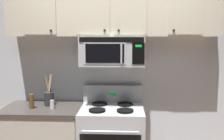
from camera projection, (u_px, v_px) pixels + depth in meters
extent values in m
cube|color=silver|center=(113.00, 67.00, 3.43)|extent=(5.20, 0.10, 2.70)
cylinder|color=#B7BABF|center=(110.00, 132.00, 2.79)|extent=(0.61, 0.03, 0.03)
cube|color=#B7BABF|center=(113.00, 94.00, 3.39)|extent=(0.76, 0.07, 0.22)
cube|color=#19D83F|center=(113.00, 94.00, 3.35)|extent=(0.10, 0.00, 0.04)
cylinder|color=black|center=(97.00, 110.00, 2.99)|extent=(0.19, 0.19, 0.02)
cylinder|color=black|center=(125.00, 111.00, 2.97)|extent=(0.19, 0.19, 0.02)
cylinder|color=black|center=(100.00, 104.00, 3.27)|extent=(0.19, 0.19, 0.02)
cylinder|color=black|center=(125.00, 104.00, 3.25)|extent=(0.19, 0.19, 0.02)
cube|color=#B7BABF|center=(112.00, 51.00, 3.15)|extent=(0.76, 0.39, 0.35)
cube|color=black|center=(111.00, 40.00, 2.94)|extent=(0.73, 0.01, 0.06)
cube|color=#B7BABF|center=(105.00, 53.00, 2.96)|extent=(0.49, 0.01, 0.25)
cube|color=black|center=(105.00, 53.00, 2.96)|extent=(0.44, 0.01, 0.22)
cube|color=black|center=(138.00, 53.00, 2.94)|extent=(0.14, 0.01, 0.25)
cube|color=#19D83F|center=(139.00, 46.00, 2.93)|extent=(0.07, 0.00, 0.03)
cylinder|color=#B7BABF|center=(121.00, 54.00, 2.93)|extent=(0.02, 0.02, 0.23)
cube|color=beige|center=(112.00, 13.00, 3.12)|extent=(2.50, 0.33, 0.55)
cube|color=beige|center=(39.00, 12.00, 2.99)|extent=(0.38, 0.01, 0.51)
sphere|color=black|center=(51.00, 30.00, 3.00)|extent=(0.03, 0.03, 0.03)
cube|color=beige|center=(93.00, 12.00, 2.96)|extent=(0.38, 0.01, 0.51)
sphere|color=black|center=(105.00, 30.00, 2.97)|extent=(0.03, 0.03, 0.03)
cube|color=beige|center=(130.00, 12.00, 2.94)|extent=(0.38, 0.01, 0.51)
sphere|color=black|center=(119.00, 30.00, 2.96)|extent=(0.03, 0.03, 0.03)
cube|color=beige|center=(186.00, 12.00, 2.91)|extent=(0.38, 0.01, 0.51)
sphere|color=black|center=(174.00, 30.00, 2.93)|extent=(0.03, 0.03, 0.03)
cube|color=#423D38|center=(43.00, 108.00, 3.17)|extent=(0.93, 0.65, 0.03)
cylinder|color=#2D2D33|center=(49.00, 99.00, 3.23)|extent=(0.12, 0.12, 0.17)
cylinder|color=silver|center=(50.00, 86.00, 3.21)|extent=(0.05, 0.05, 0.30)
cylinder|color=#A87A47|center=(49.00, 87.00, 3.21)|extent=(0.05, 0.04, 0.29)
cylinder|color=teal|center=(49.00, 87.00, 3.22)|extent=(0.07, 0.06, 0.28)
cylinder|color=olive|center=(48.00, 88.00, 3.21)|extent=(0.08, 0.04, 0.27)
cylinder|color=black|center=(50.00, 89.00, 3.22)|extent=(0.05, 0.04, 0.24)
cylinder|color=white|center=(52.00, 105.00, 3.10)|extent=(0.05, 0.05, 0.09)
cylinder|color=#B7BABF|center=(52.00, 101.00, 3.09)|extent=(0.05, 0.05, 0.02)
cylinder|color=brown|center=(32.00, 101.00, 3.09)|extent=(0.06, 0.06, 0.18)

